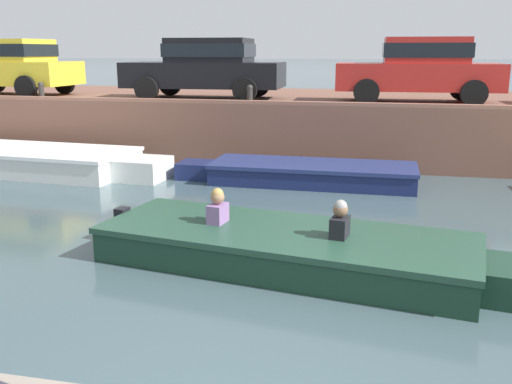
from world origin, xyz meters
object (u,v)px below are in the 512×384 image
Objects in this scene: car_leftmost_yellow at (10,65)px; car_centre_red at (420,67)px; motorboat_passing at (301,249)px; car_left_inner_black at (207,66)px; mooring_bollard_west at (41,90)px; boat_moored_central_navy at (303,173)px; mooring_bollard_mid at (250,93)px; boat_moored_west_white at (35,160)px.

car_leftmost_yellow and car_centre_red have the same top height.
car_left_inner_black is at bearing 115.35° from motorboat_passing.
car_left_inner_black is 1.06× the size of car_centre_red.
boat_moored_central_navy is at bearing -12.94° from mooring_bollard_west.
car_centre_red is (11.16, 0.00, -0.00)m from car_leftmost_yellow.
car_centre_red reaches higher than mooring_bollard_mid.
mooring_bollard_mid is at bearing -37.52° from car_left_inner_black.
car_leftmost_yellow reaches higher than boat_moored_central_navy.
car_centre_red reaches higher than boat_moored_west_white.
mooring_bollard_west is at bearing 167.06° from boat_moored_central_navy.
car_left_inner_black reaches higher than boat_moored_west_white.
mooring_bollard_west reaches higher than motorboat_passing.
boat_moored_central_navy is 1.24× the size of car_left_inner_black.
car_centre_red is (1.78, 7.57, 2.13)m from motorboat_passing.
motorboat_passing is 1.54× the size of car_leftmost_yellow.
boat_moored_central_navy is 9.40m from car_leftmost_yellow.
car_left_inner_black is at bearing 137.40° from boat_moored_central_navy.
boat_moored_central_navy is at bearing 97.48° from motorboat_passing.
car_leftmost_yellow is (-8.74, 2.71, 2.15)m from boat_moored_central_navy.
motorboat_passing is at bearing -38.90° from car_leftmost_yellow.
boat_moored_west_white is 1.04× the size of motorboat_passing.
car_leftmost_yellow is 11.16m from car_centre_red.
mooring_bollard_mid is at bearing -8.46° from car_leftmost_yellow.
motorboat_passing reaches higher than boat_moored_central_navy.
motorboat_passing is (0.64, -4.86, 0.02)m from boat_moored_central_navy.
car_centre_red is 8.74× the size of mooring_bollard_west.
motorboat_passing reaches higher than boat_moored_west_white.
boat_moored_central_navy is 11.54× the size of mooring_bollard_west.
motorboat_passing is 8.06m from car_centre_red.
motorboat_passing is 10.23m from mooring_bollard_west.
car_centre_red is 9.62m from mooring_bollard_west.
mooring_bollard_mid is at bearing 0.00° from mooring_bollard_west.
car_leftmost_yellow is (-9.38, 7.56, 2.13)m from motorboat_passing.
car_left_inner_black reaches higher than mooring_bollard_mid.
mooring_bollard_mid is (-3.97, -1.07, -0.60)m from car_centre_red.
car_centre_red is at bearing 48.27° from boat_moored_central_navy.
motorboat_passing is 13.46× the size of mooring_bollard_west.
car_left_inner_black is (-3.59, 7.57, 2.13)m from motorboat_passing.
motorboat_passing is 7.02m from mooring_bollard_mid.
mooring_bollard_west is at bearing 180.00° from mooring_bollard_mid.
boat_moored_west_white is at bearing -158.85° from mooring_bollard_mid.
car_left_inner_black is 9.28× the size of mooring_bollard_west.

